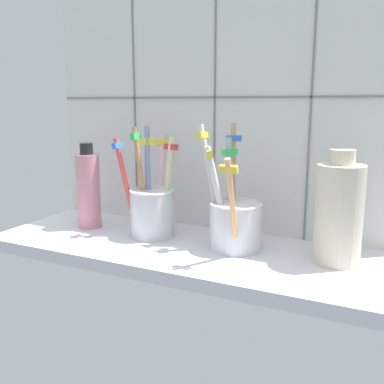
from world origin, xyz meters
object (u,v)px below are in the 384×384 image
(toothbrush_cup_right, at_px, (234,220))
(ceramic_vase, at_px, (339,212))
(soap_bottle, at_px, (88,189))
(toothbrush_cup_left, at_px, (152,207))

(toothbrush_cup_right, height_order, ceramic_vase, toothbrush_cup_right)
(soap_bottle, bearing_deg, toothbrush_cup_left, 2.03)
(toothbrush_cup_left, distance_m, toothbrush_cup_right, 0.15)
(toothbrush_cup_right, xyz_separation_m, soap_bottle, (-0.27, -0.00, 0.02))
(toothbrush_cup_left, bearing_deg, ceramic_vase, 0.46)
(soap_bottle, bearing_deg, toothbrush_cup_right, 0.34)
(toothbrush_cup_left, relative_size, soap_bottle, 1.21)
(ceramic_vase, bearing_deg, toothbrush_cup_left, -179.54)
(ceramic_vase, height_order, soap_bottle, ceramic_vase)
(toothbrush_cup_left, xyz_separation_m, ceramic_vase, (0.30, 0.00, 0.02))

